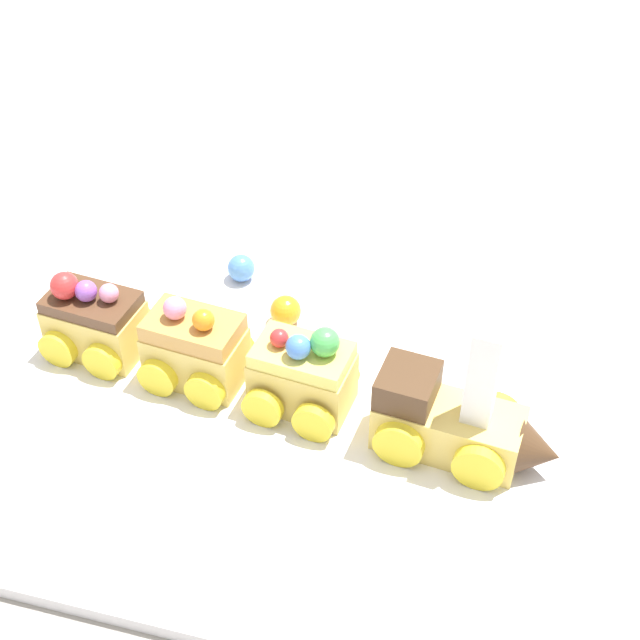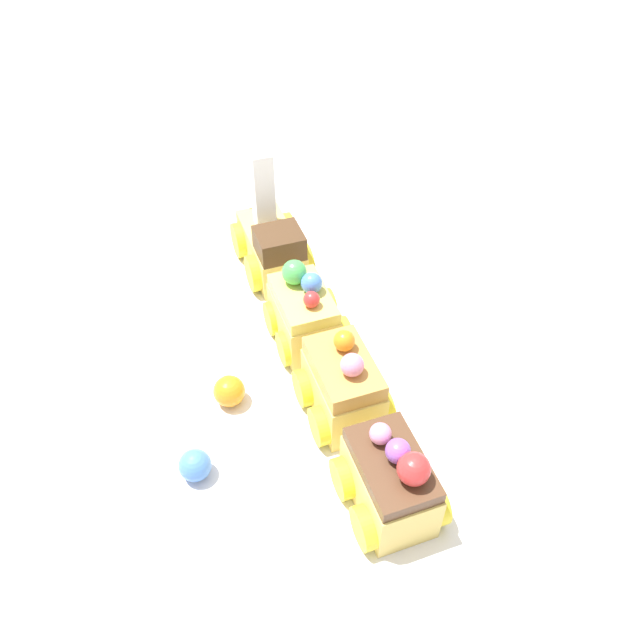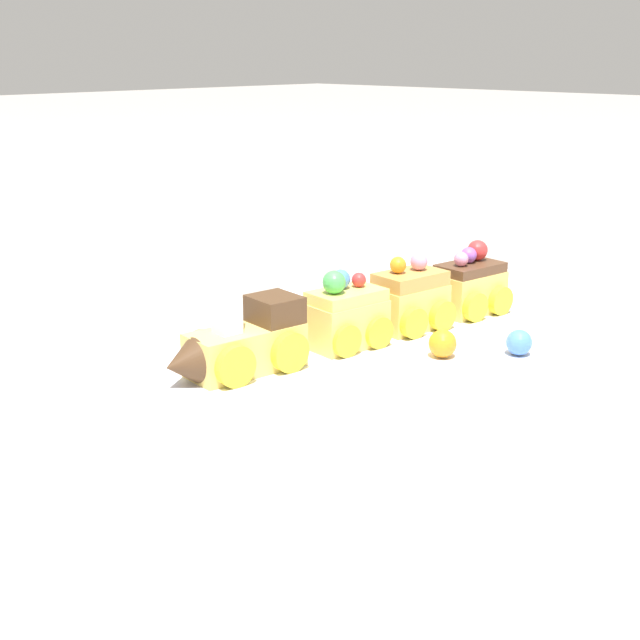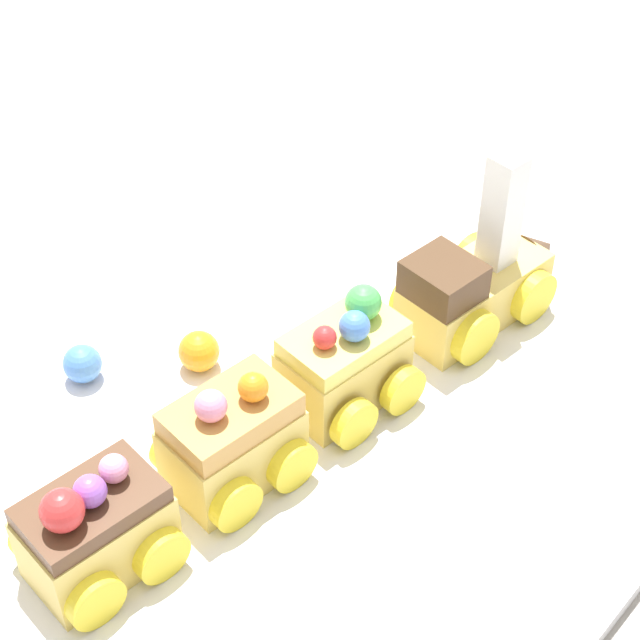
{
  "view_description": "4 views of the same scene",
  "coord_description": "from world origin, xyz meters",
  "px_view_note": "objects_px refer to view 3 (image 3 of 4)",
  "views": [
    {
      "loc": [
        0.14,
        -0.45,
        0.51
      ],
      "look_at": [
        0.01,
        0.04,
        0.07
      ],
      "focal_mm": 50.0,
      "sensor_mm": 36.0,
      "label": 1
    },
    {
      "loc": [
        -0.35,
        0.16,
        0.42
      ],
      "look_at": [
        0.01,
        -0.01,
        0.03
      ],
      "focal_mm": 35.0,
      "sensor_mm": 36.0,
      "label": 2
    },
    {
      "loc": [
        0.6,
        0.55,
        0.28
      ],
      "look_at": [
        0.02,
        -0.02,
        0.04
      ],
      "focal_mm": 50.0,
      "sensor_mm": 36.0,
      "label": 3
    },
    {
      "loc": [
        -0.34,
        -0.29,
        0.48
      ],
      "look_at": [
        0.0,
        0.01,
        0.07
      ],
      "focal_mm": 60.0,
      "sensor_mm": 36.0,
      "label": 4
    }
  ],
  "objects_px": {
    "gumball_orange": "(443,344)",
    "gumball_blue": "(519,342)",
    "cake_train_locomotive": "(239,342)",
    "cake_car_caramel": "(410,301)",
    "cake_car_lemon": "(343,317)",
    "cake_car_chocolate": "(469,287)"
  },
  "relations": [
    {
      "from": "cake_car_caramel",
      "to": "gumball_orange",
      "type": "relative_size",
      "value": 2.98
    },
    {
      "from": "cake_car_chocolate",
      "to": "cake_car_lemon",
      "type": "bearing_deg",
      "value": 0.07
    },
    {
      "from": "cake_train_locomotive",
      "to": "cake_car_lemon",
      "type": "bearing_deg",
      "value": -179.95
    },
    {
      "from": "cake_car_caramel",
      "to": "gumball_blue",
      "type": "relative_size",
      "value": 3.2
    },
    {
      "from": "gumball_orange",
      "to": "cake_train_locomotive",
      "type": "bearing_deg",
      "value": -32.95
    },
    {
      "from": "cake_car_lemon",
      "to": "cake_car_caramel",
      "type": "relative_size",
      "value": 1.0
    },
    {
      "from": "cake_car_chocolate",
      "to": "gumball_orange",
      "type": "relative_size",
      "value": 2.98
    },
    {
      "from": "cake_train_locomotive",
      "to": "gumball_orange",
      "type": "relative_size",
      "value": 5.17
    },
    {
      "from": "cake_train_locomotive",
      "to": "gumball_blue",
      "type": "xyz_separation_m",
      "value": [
        -0.21,
        0.15,
        -0.02
      ]
    },
    {
      "from": "cake_car_caramel",
      "to": "gumball_orange",
      "type": "xyz_separation_m",
      "value": [
        0.05,
        0.08,
        -0.02
      ]
    },
    {
      "from": "gumball_orange",
      "to": "cake_car_chocolate",
      "type": "bearing_deg",
      "value": -153.41
    },
    {
      "from": "cake_train_locomotive",
      "to": "gumball_blue",
      "type": "bearing_deg",
      "value": 151.43
    },
    {
      "from": "gumball_orange",
      "to": "gumball_blue",
      "type": "bearing_deg",
      "value": 139.42
    },
    {
      "from": "cake_car_chocolate",
      "to": "gumball_blue",
      "type": "xyz_separation_m",
      "value": [
        0.08,
        0.12,
        -0.02
      ]
    },
    {
      "from": "cake_car_lemon",
      "to": "gumball_orange",
      "type": "bearing_deg",
      "value": 120.27
    },
    {
      "from": "cake_train_locomotive",
      "to": "gumball_blue",
      "type": "height_order",
      "value": "cake_train_locomotive"
    },
    {
      "from": "cake_car_chocolate",
      "to": "gumball_orange",
      "type": "bearing_deg",
      "value": 33.09
    },
    {
      "from": "cake_car_caramel",
      "to": "cake_car_chocolate",
      "type": "bearing_deg",
      "value": -179.89
    },
    {
      "from": "cake_car_chocolate",
      "to": "cake_train_locomotive",
      "type": "bearing_deg",
      "value": 0.06
    },
    {
      "from": "gumball_blue",
      "to": "gumball_orange",
      "type": "relative_size",
      "value": 0.93
    },
    {
      "from": "cake_car_lemon",
      "to": "cake_car_chocolate",
      "type": "height_order",
      "value": "same"
    },
    {
      "from": "cake_train_locomotive",
      "to": "gumball_orange",
      "type": "xyz_separation_m",
      "value": [
        -0.16,
        0.1,
        -0.02
      ]
    }
  ]
}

